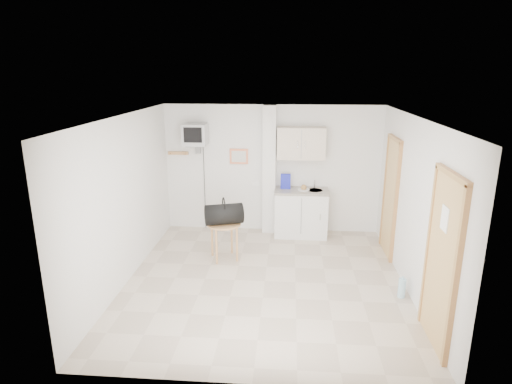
# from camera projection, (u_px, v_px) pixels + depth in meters

# --- Properties ---
(ground) EXTENTS (4.50, 4.50, 0.00)m
(ground) POSITION_uv_depth(u_px,v_px,m) (265.00, 281.00, 6.56)
(ground) COLOR #C5B29C
(ground) RESTS_ON ground
(room_envelope) EXTENTS (4.24, 4.54, 2.55)m
(room_envelope) POSITION_uv_depth(u_px,v_px,m) (282.00, 183.00, 6.21)
(room_envelope) COLOR white
(room_envelope) RESTS_ON ground
(kitchenette) EXTENTS (1.03, 0.58, 2.10)m
(kitchenette) POSITION_uv_depth(u_px,v_px,m) (301.00, 195.00, 8.22)
(kitchenette) COLOR white
(kitchenette) RESTS_ON ground
(crt_television) EXTENTS (0.44, 0.45, 2.15)m
(crt_television) POSITION_uv_depth(u_px,v_px,m) (195.00, 135.00, 8.08)
(crt_television) COLOR slate
(crt_television) RESTS_ON ground
(round_table) EXTENTS (0.58, 0.58, 0.65)m
(round_table) POSITION_uv_depth(u_px,v_px,m) (224.00, 228.00, 7.21)
(round_table) COLOR tan
(round_table) RESTS_ON ground
(duffel_bag) EXTENTS (0.69, 0.52, 0.46)m
(duffel_bag) POSITION_uv_depth(u_px,v_px,m) (224.00, 214.00, 7.09)
(duffel_bag) COLOR black
(duffel_bag) RESTS_ON round_table
(water_bottle) EXTENTS (0.11, 0.11, 0.32)m
(water_bottle) POSITION_uv_depth(u_px,v_px,m) (402.00, 288.00, 6.06)
(water_bottle) COLOR #9ECCDC
(water_bottle) RESTS_ON ground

